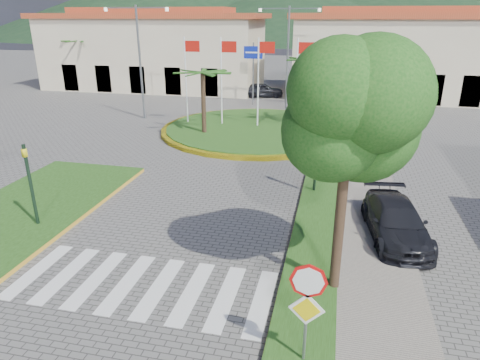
% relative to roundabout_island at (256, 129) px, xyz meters
% --- Properties ---
extents(crosswalk, '(8.00, 3.00, 0.01)m').
position_rel_roundabout_island_xyz_m(crosswalk, '(-0.00, -18.00, -0.16)').
color(crosswalk, silver).
rests_on(crosswalk, ground).
extents(roundabout_island, '(12.70, 12.70, 6.00)m').
position_rel_roundabout_island_xyz_m(roundabout_island, '(0.00, 0.00, 0.00)').
color(roundabout_island, yellow).
rests_on(roundabout_island, ground).
extents(stop_sign, '(0.80, 0.11, 2.65)m').
position_rel_roundabout_island_xyz_m(stop_sign, '(4.90, -20.04, 1.62)').
color(stop_sign, slate).
rests_on(stop_sign, ground).
extents(deciduous_tree, '(3.60, 3.60, 6.80)m').
position_rel_roundabout_island_xyz_m(deciduous_tree, '(5.50, -17.00, 5.01)').
color(deciduous_tree, black).
rests_on(deciduous_tree, ground).
extents(traffic_light_left, '(0.15, 0.18, 3.20)m').
position_rel_roundabout_island_xyz_m(traffic_light_left, '(-5.20, -15.50, 1.77)').
color(traffic_light_left, black).
rests_on(traffic_light_left, ground).
extents(traffic_light_right, '(0.15, 0.18, 3.20)m').
position_rel_roundabout_island_xyz_m(traffic_light_right, '(4.50, -10.00, 1.77)').
color(traffic_light_right, black).
rests_on(traffic_light_right, ground).
extents(traffic_light_far, '(0.18, 0.15, 3.20)m').
position_rel_roundabout_island_xyz_m(traffic_light_far, '(8.00, 4.00, 1.77)').
color(traffic_light_far, black).
rests_on(traffic_light_far, ground).
extents(direction_sign_west, '(1.60, 0.14, 5.20)m').
position_rel_roundabout_island_xyz_m(direction_sign_west, '(-2.00, 8.97, 3.36)').
color(direction_sign_west, slate).
rests_on(direction_sign_west, ground).
extents(direction_sign_east, '(1.60, 0.14, 5.20)m').
position_rel_roundabout_island_xyz_m(direction_sign_east, '(3.00, 8.97, 3.36)').
color(direction_sign_east, slate).
rests_on(direction_sign_east, ground).
extents(street_lamp_centre, '(4.80, 0.16, 8.00)m').
position_rel_roundabout_island_xyz_m(street_lamp_centre, '(1.00, 8.00, 4.33)').
color(street_lamp_centre, slate).
rests_on(street_lamp_centre, ground).
extents(street_lamp_west, '(4.80, 0.16, 8.00)m').
position_rel_roundabout_island_xyz_m(street_lamp_west, '(-9.00, 2.00, 4.33)').
color(street_lamp_west, slate).
rests_on(street_lamp_west, ground).
extents(building_left, '(23.32, 9.54, 8.05)m').
position_rel_roundabout_island_xyz_m(building_left, '(-14.00, 16.00, 3.73)').
color(building_left, beige).
rests_on(building_left, ground).
extents(building_right, '(19.08, 9.54, 8.05)m').
position_rel_roundabout_island_xyz_m(building_right, '(10.00, 16.00, 3.73)').
color(building_right, beige).
rests_on(building_right, ground).
extents(hill_far_west, '(140.00, 140.00, 22.00)m').
position_rel_roundabout_island_xyz_m(hill_far_west, '(-55.00, 118.00, 10.83)').
color(hill_far_west, black).
rests_on(hill_far_west, ground).
extents(hill_near_back, '(110.00, 110.00, 16.00)m').
position_rel_roundabout_island_xyz_m(hill_near_back, '(-10.00, 108.00, 7.83)').
color(hill_near_back, black).
rests_on(hill_near_back, ground).
extents(white_van, '(4.59, 2.43, 1.23)m').
position_rel_roundabout_island_xyz_m(white_van, '(-13.35, 12.70, 0.44)').
color(white_van, silver).
rests_on(white_van, ground).
extents(car_dark_a, '(4.21, 2.53, 1.34)m').
position_rel_roundabout_island_xyz_m(car_dark_a, '(-1.86, 12.84, 0.50)').
color(car_dark_a, black).
rests_on(car_dark_a, ground).
extents(car_dark_b, '(3.88, 2.52, 1.21)m').
position_rel_roundabout_island_xyz_m(car_dark_b, '(6.10, 11.33, 0.43)').
color(car_dark_b, black).
rests_on(car_dark_b, ground).
extents(car_side_right, '(2.38, 4.67, 1.30)m').
position_rel_roundabout_island_xyz_m(car_side_right, '(7.50, -13.40, 0.48)').
color(car_side_right, black).
rests_on(car_side_right, ground).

